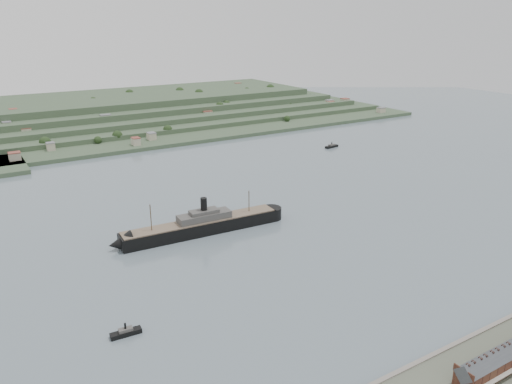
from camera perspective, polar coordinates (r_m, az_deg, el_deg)
ground at (r=333.75m, az=2.96°, el=-3.46°), size 1400.00×1400.00×0.00m
terrace_row at (r=222.30m, az=26.94°, el=-16.25°), size 55.60×9.80×11.07m
far_peninsula at (r=687.51m, az=-14.05°, el=8.82°), size 760.00×309.00×30.00m
steamship at (r=315.70m, az=-6.74°, el=-3.92°), size 116.11×19.46×27.84m
tugboat at (r=228.14m, az=-14.65°, el=-15.26°), size 13.46×4.38×5.96m
ferry_east at (r=534.73m, az=8.64°, el=5.20°), size 17.04×7.25×6.19m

